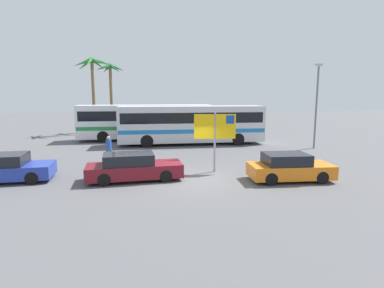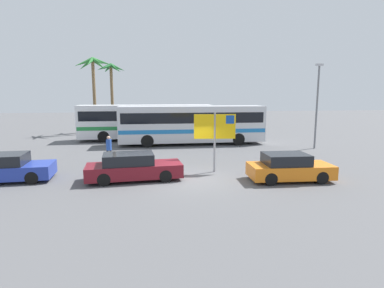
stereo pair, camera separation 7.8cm
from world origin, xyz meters
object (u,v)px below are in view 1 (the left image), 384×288
car_maroon (133,167)px  pedestrian_near_sign (109,147)px  bus_rear_coach (146,120)px  car_orange (289,168)px  ferry_sign (216,129)px  car_blue (7,168)px  bus_front_coach (191,123)px

car_maroon → pedestrian_near_sign: bearing=106.9°
bus_rear_coach → pedestrian_near_sign: 9.95m
bus_rear_coach → car_orange: bus_rear_coach is taller
car_maroon → pedestrian_near_sign: (-1.59, 4.02, 0.34)m
bus_rear_coach → car_maroon: size_ratio=2.55×
ferry_sign → pedestrian_near_sign: size_ratio=1.93×
car_maroon → car_blue: (-5.96, 0.67, -0.00)m
ferry_sign → car_orange: ferry_sign is taller
bus_front_coach → pedestrian_near_sign: bus_front_coach is taller
bus_rear_coach → car_blue: (-6.59, -13.01, -1.15)m
bus_rear_coach → bus_front_coach: bearing=-39.8°
ferry_sign → pedestrian_near_sign: ferry_sign is taller
bus_rear_coach → car_orange: 16.35m
bus_rear_coach → car_blue: size_ratio=2.92×
ferry_sign → car_maroon: bearing=-160.4°
car_maroon → bus_front_coach: bearing=62.8°
bus_front_coach → pedestrian_near_sign: (-5.97, -6.54, -0.81)m
car_orange → car_maroon: (-7.46, 1.13, 0.00)m
car_orange → pedestrian_near_sign: size_ratio=2.41×
bus_front_coach → car_maroon: bearing=-112.5°
bus_front_coach → bus_rear_coach: bearing=140.2°
bus_front_coach → car_orange: (3.08, -11.69, -1.15)m
bus_front_coach → ferry_sign: size_ratio=3.72×
bus_front_coach → car_orange: bearing=-75.2°
car_maroon → pedestrian_near_sign: size_ratio=2.81×
bus_rear_coach → car_maroon: bearing=-92.6°
bus_front_coach → bus_rear_coach: (-3.74, 3.12, 0.00)m
bus_rear_coach → car_blue: bus_rear_coach is taller
car_maroon → ferry_sign: bearing=9.0°
ferry_sign → car_blue: 10.41m
car_orange → pedestrian_near_sign: 10.42m
car_orange → car_maroon: 7.55m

